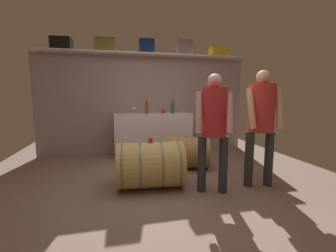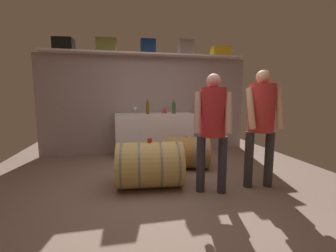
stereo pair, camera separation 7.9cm
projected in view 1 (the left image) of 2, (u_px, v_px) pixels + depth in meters
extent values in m
cube|color=#826A5D|center=(161.00, 177.00, 3.72)|extent=(5.82, 7.64, 0.02)
cube|color=gray|center=(146.00, 105.00, 5.18)|extent=(4.62, 0.10, 2.15)
cube|color=silver|center=(146.00, 54.00, 4.89)|extent=(4.25, 0.40, 0.03)
cube|color=black|center=(62.00, 44.00, 4.49)|extent=(0.40, 0.32, 0.24)
cube|color=olive|center=(105.00, 45.00, 4.67)|extent=(0.41, 0.20, 0.28)
cube|color=navy|center=(147.00, 47.00, 4.87)|extent=(0.31, 0.25, 0.29)
cube|color=gray|center=(184.00, 48.00, 5.05)|extent=(0.34, 0.20, 0.33)
cube|color=yellow|center=(219.00, 52.00, 5.25)|extent=(0.44, 0.32, 0.20)
cube|color=white|center=(153.00, 134.00, 4.97)|extent=(1.64, 0.52, 0.92)
cylinder|color=brown|center=(147.00, 109.00, 4.69)|extent=(0.07, 0.07, 0.22)
sphere|color=brown|center=(146.00, 103.00, 4.67)|extent=(0.06, 0.06, 0.06)
cylinder|color=brown|center=(146.00, 101.00, 4.66)|extent=(0.03, 0.03, 0.07)
cylinder|color=#315C2C|center=(173.00, 109.00, 4.83)|extent=(0.08, 0.08, 0.20)
sphere|color=#315C2C|center=(173.00, 103.00, 4.81)|extent=(0.07, 0.07, 0.07)
cylinder|color=#315C2C|center=(173.00, 101.00, 4.81)|extent=(0.03, 0.03, 0.07)
cylinder|color=white|center=(134.00, 113.00, 4.92)|extent=(0.07, 0.07, 0.00)
cylinder|color=white|center=(134.00, 111.00, 4.92)|extent=(0.01, 0.01, 0.08)
sphere|color=white|center=(134.00, 108.00, 4.91)|extent=(0.07, 0.07, 0.07)
sphere|color=maroon|center=(134.00, 109.00, 4.91)|extent=(0.04, 0.04, 0.04)
cone|color=red|center=(163.00, 110.00, 4.96)|extent=(0.11, 0.11, 0.13)
cylinder|color=tan|center=(151.00, 165.00, 3.24)|extent=(0.97, 0.72, 0.64)
cylinder|color=slate|center=(123.00, 166.00, 3.19)|extent=(0.08, 0.65, 0.65)
cylinder|color=slate|center=(140.00, 165.00, 3.22)|extent=(0.08, 0.65, 0.65)
cylinder|color=slate|center=(161.00, 164.00, 3.26)|extent=(0.08, 0.65, 0.65)
cylinder|color=slate|center=(177.00, 164.00, 3.30)|extent=(0.08, 0.65, 0.65)
cylinder|color=#90524A|center=(150.00, 142.00, 3.20)|extent=(0.04, 0.04, 0.01)
cylinder|color=#A67839|center=(186.00, 153.00, 4.10)|extent=(0.92, 0.73, 0.56)
cylinder|color=slate|center=(167.00, 153.00, 4.11)|extent=(0.16, 0.56, 0.57)
cylinder|color=slate|center=(178.00, 153.00, 4.10)|extent=(0.16, 0.56, 0.57)
cylinder|color=slate|center=(193.00, 153.00, 4.10)|extent=(0.16, 0.56, 0.57)
cylinder|color=slate|center=(205.00, 153.00, 4.10)|extent=(0.16, 0.56, 0.57)
cylinder|color=#934F47|center=(186.00, 137.00, 4.07)|extent=(0.04, 0.04, 0.01)
cylinder|color=red|center=(151.00, 140.00, 3.20)|extent=(0.06, 0.06, 0.06)
cylinder|color=#31313A|center=(202.00, 164.00, 3.10)|extent=(0.12, 0.12, 0.77)
cylinder|color=#31313A|center=(223.00, 165.00, 3.06)|extent=(0.12, 0.12, 0.77)
cylinder|color=#B6282B|center=(214.00, 112.00, 2.99)|extent=(0.33, 0.33, 0.63)
sphere|color=#CE958E|center=(215.00, 81.00, 2.93)|extent=(0.18, 0.18, 0.18)
cylinder|color=#CE958E|center=(199.00, 113.00, 2.92)|extent=(0.15, 0.22, 0.54)
cylinder|color=#CE958E|center=(230.00, 113.00, 2.87)|extent=(0.17, 0.28, 0.53)
cylinder|color=#323030|center=(249.00, 159.00, 3.26)|extent=(0.12, 0.12, 0.80)
cylinder|color=#323030|center=(269.00, 159.00, 3.29)|extent=(0.12, 0.12, 0.80)
cylinder|color=#BA2F2D|center=(262.00, 108.00, 3.18)|extent=(0.35, 0.35, 0.66)
sphere|color=tan|center=(263.00, 77.00, 3.12)|extent=(0.19, 0.19, 0.19)
cylinder|color=tan|center=(251.00, 108.00, 3.06)|extent=(0.12, 0.26, 0.56)
cylinder|color=tan|center=(280.00, 108.00, 3.10)|extent=(0.11, 0.21, 0.56)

